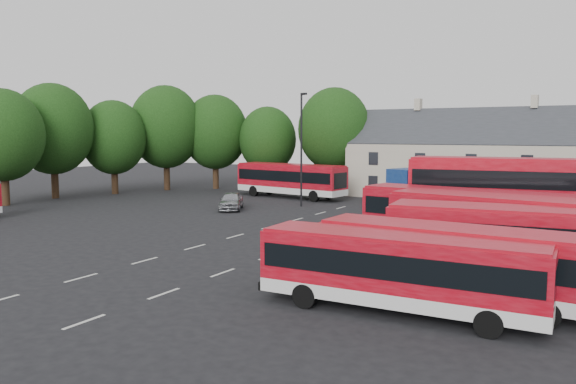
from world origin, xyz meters
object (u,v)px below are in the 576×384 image
Objects in this scene: lamppost at (301,146)px; silver_car at (231,201)px; box_truck at (441,188)px; bus_dd_south at (511,193)px; bus_row_a at (399,266)px.

silver_car is at bearing -130.15° from lamppost.
box_truck is 17.51m from silver_car.
silver_car is at bearing 168.52° from bus_dd_south.
bus_dd_south is 1.36× the size of box_truck.
bus_dd_south is 1.24× the size of lamppost.
bus_row_a is 26.70m from box_truck.
bus_dd_south is at bearing 84.25° from bus_row_a.
box_truck is (-5.53, 26.12, 0.41)m from bus_row_a.
box_truck is (-6.60, 8.37, -0.70)m from bus_dd_south.
silver_car is (-22.79, 1.85, -2.09)m from bus_dd_south.
box_truck reaches higher than bus_row_a.
box_truck is 0.91× the size of lamppost.
bus_dd_south is (1.07, 17.74, 1.11)m from bus_row_a.
lamppost is at bearing 153.19° from bus_dd_south.
bus_row_a is 2.30× the size of silver_car.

